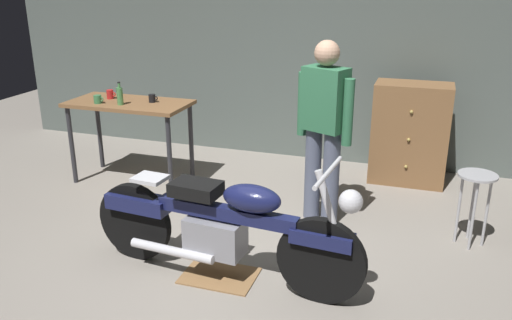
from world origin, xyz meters
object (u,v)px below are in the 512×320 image
object	(u,v)px
mug_black_matte	(152,98)
mug_red_diner	(110,94)
mug_green_speckled	(98,99)
person_standing	(324,125)
shop_stool	(476,190)
wooden_dresser	(410,134)
motorcycle	(223,225)
bottle	(120,96)

from	to	relation	value
mug_black_matte	mug_red_diner	bearing A→B (deg)	179.63
mug_green_speckled	mug_black_matte	size ratio (longest dim) A/B	1.08
person_standing	shop_stool	world-z (taller)	person_standing
wooden_dresser	mug_red_diner	distance (m)	3.29
shop_stool	person_standing	bearing A→B (deg)	177.16
motorcycle	bottle	size ratio (longest dim) A/B	9.08
person_standing	shop_stool	distance (m)	1.38
person_standing	mug_green_speckled	xyz separation A→B (m)	(-2.44, 0.17, 0.02)
person_standing	mug_black_matte	size ratio (longest dim) A/B	16.18
mug_red_diner	mug_green_speckled	xyz separation A→B (m)	(-0.00, -0.23, -0.01)
shop_stool	mug_green_speckled	xyz separation A→B (m)	(-3.75, 0.23, 0.45)
mug_red_diner	mug_black_matte	xyz separation A→B (m)	(0.52, -0.00, -0.01)
mug_green_speckled	mug_black_matte	xyz separation A→B (m)	(0.52, 0.22, -0.00)
person_standing	bottle	size ratio (longest dim) A/B	6.93
wooden_dresser	bottle	bearing A→B (deg)	-159.57
shop_stool	mug_red_diner	size ratio (longest dim) A/B	6.03
wooden_dresser	mug_green_speckled	world-z (taller)	wooden_dresser
mug_green_speckled	bottle	world-z (taller)	bottle
bottle	wooden_dresser	bearing A→B (deg)	20.43
mug_red_diner	mug_green_speckled	size ratio (longest dim) A/B	0.95
mug_black_matte	bottle	world-z (taller)	bottle
wooden_dresser	mug_black_matte	world-z (taller)	wooden_dresser
wooden_dresser	mug_green_speckled	bearing A→B (deg)	-160.80
person_standing	bottle	bearing A→B (deg)	18.09
motorcycle	person_standing	xyz separation A→B (m)	(0.49, 1.23, 0.48)
shop_stool	bottle	xyz separation A→B (m)	(-3.50, 0.25, 0.50)
wooden_dresser	bottle	xyz separation A→B (m)	(-2.89, -1.08, 0.45)
person_standing	mug_red_diner	bearing A→B (deg)	13.79
motorcycle	mug_red_diner	xyz separation A→B (m)	(-1.95, 1.63, 0.50)
motorcycle	mug_black_matte	size ratio (longest dim) A/B	21.20
wooden_dresser	mug_red_diner	size ratio (longest dim) A/B	10.37
mug_green_speckled	mug_black_matte	distance (m)	0.57
mug_black_matte	bottle	bearing A→B (deg)	-142.04
motorcycle	mug_black_matte	distance (m)	2.22
wooden_dresser	mug_red_diner	bearing A→B (deg)	-164.54
mug_black_matte	wooden_dresser	bearing A→B (deg)	18.36
motorcycle	wooden_dresser	size ratio (longest dim) A/B	1.99
person_standing	motorcycle	bearing A→B (deg)	91.35
shop_stool	mug_black_matte	size ratio (longest dim) A/B	6.20
wooden_dresser	mug_red_diner	xyz separation A→B (m)	(-3.14, -0.87, 0.40)
person_standing	bottle	distance (m)	2.19
mug_black_matte	shop_stool	bearing A→B (deg)	-8.04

